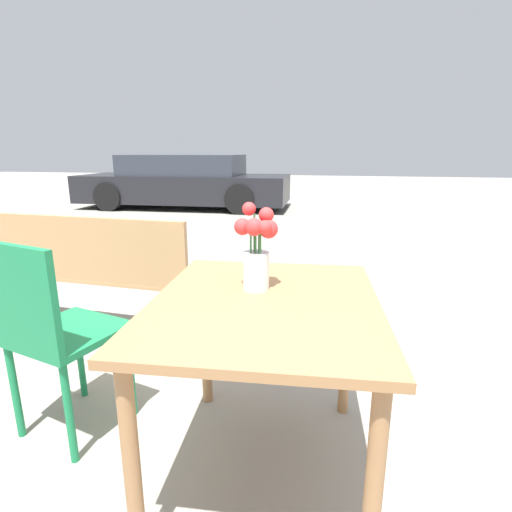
# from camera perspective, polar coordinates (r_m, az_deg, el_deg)

# --- Properties ---
(ground_plane) EXTENTS (40.00, 40.00, 0.00)m
(ground_plane) POSITION_cam_1_polar(r_m,az_deg,el_deg) (1.81, 1.18, -28.13)
(ground_plane) COLOR gray
(table_front) EXTENTS (0.86, 1.02, 0.72)m
(table_front) POSITION_cam_1_polar(r_m,az_deg,el_deg) (1.46, 1.31, -9.86)
(table_front) COLOR #9E7047
(table_front) RESTS_ON ground_plane
(flower_vase) EXTENTS (0.16, 0.14, 0.33)m
(flower_vase) POSITION_cam_1_polar(r_m,az_deg,el_deg) (1.48, 0.10, 0.37)
(flower_vase) COLOR silver
(flower_vase) RESTS_ON table_front
(cafe_chair) EXTENTS (0.49, 0.49, 0.90)m
(cafe_chair) POSITION_cam_1_polar(r_m,az_deg,el_deg) (1.89, -27.27, -9.05)
(cafe_chair) COLOR #197A47
(cafe_chair) RESTS_ON ground_plane
(bench_near) EXTENTS (1.65, 0.44, 0.85)m
(bench_near) POSITION_cam_1_polar(r_m,az_deg,el_deg) (2.85, -24.08, -2.19)
(bench_near) COLOR tan
(bench_near) RESTS_ON ground_plane
(parked_car) EXTENTS (4.63, 1.86, 1.15)m
(parked_car) POSITION_cam_1_polar(r_m,az_deg,el_deg) (9.14, -10.20, 10.31)
(parked_car) COLOR black
(parked_car) RESTS_ON ground_plane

